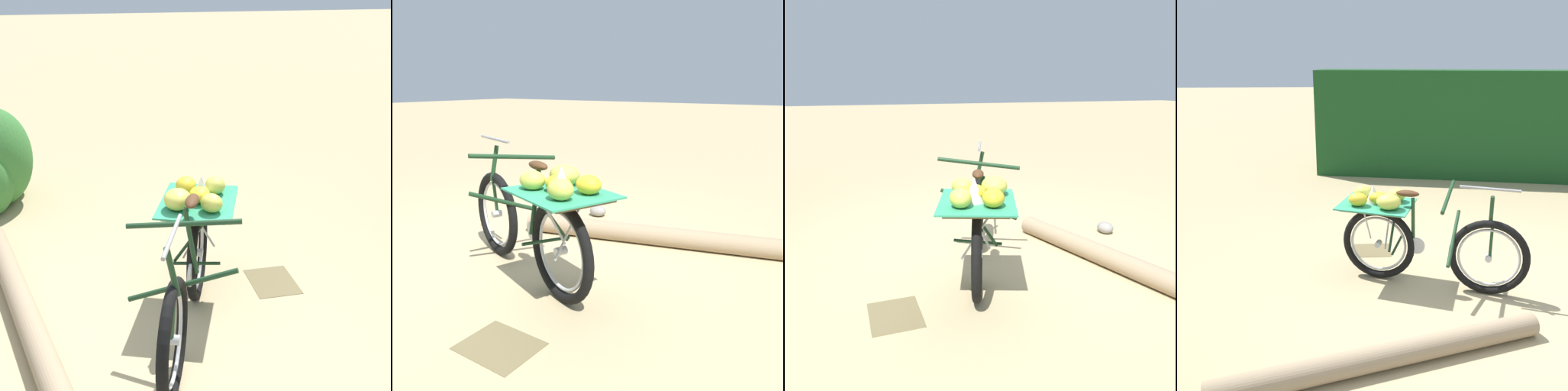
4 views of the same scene
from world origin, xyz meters
The scene contains 5 objects.
ground_plane centered at (0.00, 0.00, 0.00)m, with size 60.00×60.00×0.00m, color tan.
foliage_hedge centered at (-1.21, -4.23, 0.95)m, with size 5.70×0.90×1.90m, color #19471E.
bicycle centered at (0.41, -0.22, 0.50)m, with size 1.77×0.96×1.03m.
fallen_log centered at (0.80, 0.97, 0.09)m, with size 0.18×0.18×2.46m, color #9E8466.
leaf_litter_patch centered at (0.82, -0.98, 0.00)m, with size 0.44×0.36×0.01m, color olive.
Camera 4 is at (1.03, 3.52, 2.10)m, focal length 39.57 mm.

